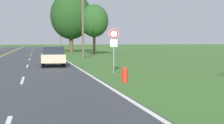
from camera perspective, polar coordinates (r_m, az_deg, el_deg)
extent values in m
cube|color=silver|center=(15.66, -16.03, -3.19)|extent=(0.12, 3.00, 0.00)
cube|color=silver|center=(24.61, -15.21, -0.70)|extent=(0.12, 3.00, 0.00)
cube|color=silver|center=(33.59, -14.83, 0.47)|extent=(0.12, 3.00, 0.00)
cube|color=silver|center=(42.58, -14.61, 1.14)|extent=(0.12, 3.00, 0.00)
cube|color=silver|center=(51.57, -14.47, 1.58)|extent=(0.12, 3.00, 0.00)
cube|color=silver|center=(60.57, -14.37, 1.88)|extent=(0.12, 3.00, 0.00)
cube|color=silver|center=(69.56, -14.29, 2.11)|extent=(0.12, 3.00, 0.00)
cube|color=silver|center=(78.56, -14.23, 2.29)|extent=(0.12, 3.00, 0.00)
cube|color=silver|center=(87.56, -14.19, 2.43)|extent=(0.12, 3.00, 0.00)
cube|color=silver|center=(96.55, -14.15, 2.54)|extent=(0.12, 3.00, 0.00)
cube|color=silver|center=(105.55, -14.12, 2.64)|extent=(0.12, 3.00, 0.00)
cube|color=silver|center=(78.96, -19.58, 2.19)|extent=(0.12, 3.00, 0.00)
cube|color=silver|center=(87.92, -18.99, 2.34)|extent=(0.12, 3.00, 0.00)
cube|color=silver|center=(96.88, -18.51, 2.47)|extent=(0.12, 3.00, 0.00)
cube|color=silver|center=(105.85, -18.11, 2.57)|extent=(0.12, 3.00, 0.00)
cylinder|color=red|center=(14.35, 2.37, -2.66)|extent=(0.26, 0.26, 0.53)
sphere|color=red|center=(14.32, 2.37, -1.40)|extent=(0.25, 0.25, 0.25)
cylinder|color=red|center=(14.39, 3.02, -2.41)|extent=(0.08, 0.09, 0.09)
cylinder|color=red|center=(14.30, 1.72, -2.45)|extent=(0.08, 0.09, 0.09)
cylinder|color=gray|center=(18.43, 0.32, 1.95)|extent=(0.07, 0.07, 2.58)
cylinder|color=white|center=(18.41, 0.34, 5.18)|extent=(0.60, 0.02, 0.60)
torus|color=red|center=(18.40, 0.35, 5.18)|extent=(0.55, 0.07, 0.55)
cube|color=white|center=(18.40, 0.34, 3.47)|extent=(0.44, 0.02, 0.44)
cylinder|color=brown|center=(34.21, -5.37, 8.58)|extent=(0.24, 0.24, 9.51)
cylinder|color=brown|center=(66.79, -9.41, 5.82)|extent=(0.24, 0.24, 8.66)
cube|color=brown|center=(67.03, -9.44, 9.00)|extent=(1.80, 0.12, 0.10)
cylinder|color=brown|center=(55.45, -7.47, 3.52)|extent=(0.72, 0.72, 3.35)
ellipsoid|color=#1E4219|center=(55.64, -7.51, 8.40)|extent=(7.18, 7.18, 8.25)
cylinder|color=#473828|center=(45.97, -3.26, 3.39)|extent=(0.41, 0.41, 3.15)
ellipsoid|color=#234C1E|center=(46.07, -3.28, 7.54)|extent=(4.15, 4.15, 4.77)
cylinder|color=black|center=(22.90, -8.74, 0.00)|extent=(0.24, 0.78, 0.77)
cylinder|color=black|center=(22.89, -12.54, -0.05)|extent=(0.24, 0.78, 0.77)
cylinder|color=black|center=(25.34, -8.96, 0.35)|extent=(0.24, 0.78, 0.77)
cylinder|color=black|center=(25.33, -12.40, 0.31)|extent=(0.24, 0.78, 0.77)
cube|color=#C1B28E|center=(24.09, -10.67, 0.79)|extent=(1.90, 4.03, 0.60)
cube|color=#1E232D|center=(24.06, -10.69, 2.16)|extent=(1.64, 2.83, 0.55)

